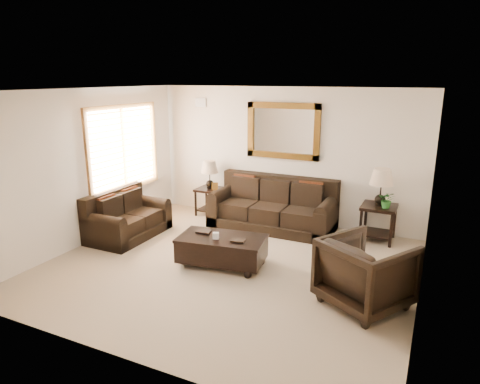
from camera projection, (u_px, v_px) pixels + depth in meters
The scene contains 11 objects.
room at pixel (228, 183), 6.36m from camera, with size 5.51×5.01×2.71m.
window at pixel (124, 148), 8.21m from camera, with size 0.07×1.96×1.66m.
mirror at pixel (283, 131), 8.40m from camera, with size 1.50×0.06×1.10m.
air_vent at pixel (201, 103), 9.05m from camera, with size 0.25×0.02×0.18m, color #999999.
sofa at pixel (273, 209), 8.41m from camera, with size 2.40×1.04×0.98m.
loveseat at pixel (126, 220), 7.94m from camera, with size 0.90×1.52×0.85m.
end_table_left at pixel (210, 180), 9.07m from camera, with size 0.53×0.53×1.17m.
end_table_right at pixel (380, 194), 7.57m from camera, with size 0.60×0.60×1.33m.
coffee_table at pixel (222, 247), 6.72m from camera, with size 1.44×0.92×0.57m.
armchair at pixel (366, 270), 5.46m from camera, with size 0.97×0.91×1.00m, color black.
potted_plant at pixel (387, 202), 7.45m from camera, with size 0.27×0.30×0.23m, color #215C1F.
Camera 1 is at (2.80, -5.51, 2.89)m, focal length 32.00 mm.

